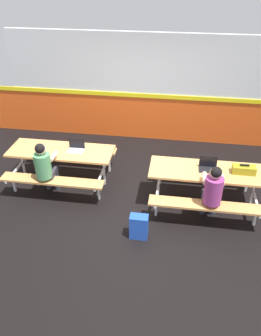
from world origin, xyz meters
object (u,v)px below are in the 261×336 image
at_px(toolbox_grey, 244,170).
at_px(backpack_dark, 139,227).
at_px(student_nearer, 45,165).
at_px(student_further, 213,190).
at_px(laptop_silver, 76,148).
at_px(picnic_table_right, 206,178).
at_px(laptop_dark, 208,167).
at_px(picnic_table_left, 62,157).

distance_m(toolbox_grey, backpack_dark, 2.13).
height_order(student_nearer, student_further, same).
bearing_deg(laptop_silver, backpack_dark, -44.90).
bearing_deg(student_nearer, backpack_dark, -24.31).
height_order(picnic_table_right, backpack_dark, picnic_table_right).
bearing_deg(backpack_dark, picnic_table_right, 45.01).
bearing_deg(picnic_table_right, laptop_dark, 83.72).
bearing_deg(laptop_dark, picnic_table_left, 174.48).
height_order(student_further, laptop_dark, student_further).
bearing_deg(student_nearer, student_further, -5.86).
relative_size(laptop_dark, toolbox_grey, 0.80).
relative_size(laptop_silver, backpack_dark, 0.73).
relative_size(student_nearer, laptop_dark, 3.76).
bearing_deg(laptop_silver, student_nearer, -126.15).
xyz_separation_m(laptop_silver, toolbox_grey, (3.18, -0.35, 0.02)).
height_order(student_further, laptop_silver, student_further).
bearing_deg(backpack_dark, student_further, 24.93).
distance_m(student_further, laptop_dark, 0.60).
xyz_separation_m(picnic_table_right, backpack_dark, (-1.10, -1.10, -0.36)).
bearing_deg(backpack_dark, laptop_dark, 45.86).
bearing_deg(picnic_table_right, student_further, -83.18).
relative_size(picnic_table_left, backpack_dark, 4.75).
bearing_deg(laptop_dark, backpack_dark, -134.14).
distance_m(student_further, backpack_dark, 1.37).
relative_size(picnic_table_right, toolbox_grey, 5.22).
bearing_deg(toolbox_grey, picnic_table_right, -179.77).
distance_m(student_nearer, backpack_dark, 2.13).
distance_m(picnic_table_left, laptop_silver, 0.37).
bearing_deg(laptop_dark, toolbox_grey, -3.22).
height_order(picnic_table_left, laptop_silver, laptop_silver).
distance_m(student_further, laptop_silver, 2.77).
relative_size(picnic_table_right, student_further, 1.73).
height_order(picnic_table_left, picnic_table_right, same).
relative_size(student_nearer, backpack_dark, 2.74).
distance_m(student_nearer, laptop_dark, 3.01).
xyz_separation_m(picnic_table_right, toolbox_grey, (0.63, 0.00, 0.23)).
relative_size(student_further, laptop_dark, 3.76).
distance_m(student_nearer, toolbox_grey, 3.62).
bearing_deg(student_nearer, picnic_table_left, 77.18).
height_order(picnic_table_right, toolbox_grey, toolbox_grey).
bearing_deg(student_further, backpack_dark, -155.07).
bearing_deg(student_further, picnic_table_right, 96.82).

